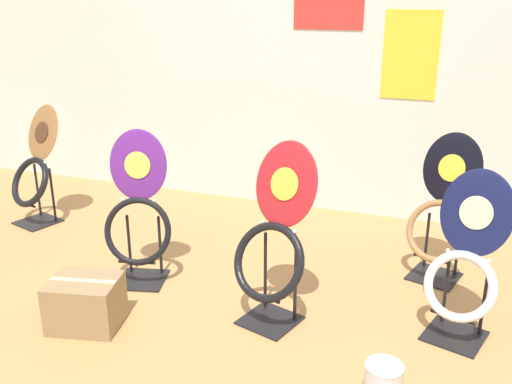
% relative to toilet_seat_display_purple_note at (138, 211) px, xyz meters
% --- Properties ---
extents(wall_back, '(8.00, 0.07, 2.60)m').
position_rel_toilet_seat_display_purple_note_xyz_m(wall_back, '(0.51, 1.59, 0.85)').
color(wall_back, silver).
rests_on(wall_back, ground_plane).
extents(toilet_seat_display_purple_note, '(0.44, 0.34, 0.93)m').
position_rel_toilet_seat_display_purple_note_xyz_m(toilet_seat_display_purple_note, '(0.00, 0.00, 0.00)').
color(toilet_seat_display_purple_note, black).
rests_on(toilet_seat_display_purple_note, ground_plane).
extents(toilet_seat_display_navy_moon, '(0.43, 0.40, 0.87)m').
position_rel_toilet_seat_display_purple_note_xyz_m(toilet_seat_display_navy_moon, '(1.83, 0.03, -0.05)').
color(toilet_seat_display_navy_moon, black).
rests_on(toilet_seat_display_navy_moon, ground_plane).
extents(toilet_seat_display_crimson_swirl, '(0.48, 0.45, 0.96)m').
position_rel_toilet_seat_display_purple_note_xyz_m(toilet_seat_display_crimson_swirl, '(0.90, -0.15, 0.02)').
color(toilet_seat_display_crimson_swirl, black).
rests_on(toilet_seat_display_crimson_swirl, ground_plane).
extents(toilet_seat_display_jazz_black, '(0.44, 0.40, 0.89)m').
position_rel_toilet_seat_display_purple_note_xyz_m(toilet_seat_display_jazz_black, '(1.69, 0.66, -0.05)').
color(toilet_seat_display_jazz_black, black).
rests_on(toilet_seat_display_jazz_black, ground_plane).
extents(toilet_seat_display_woodgrain, '(0.46, 0.45, 0.88)m').
position_rel_toilet_seat_display_purple_note_xyz_m(toilet_seat_display_woodgrain, '(-1.22, 0.55, -0.04)').
color(toilet_seat_display_woodgrain, black).
rests_on(toilet_seat_display_woodgrain, ground_plane).
extents(paint_can, '(0.17, 0.17, 0.17)m').
position_rel_toilet_seat_display_purple_note_xyz_m(paint_can, '(1.54, -0.60, -0.36)').
color(paint_can, silver).
rests_on(paint_can, ground_plane).
extents(storage_box, '(0.41, 0.35, 0.27)m').
position_rel_toilet_seat_display_purple_note_xyz_m(storage_box, '(-0.02, -0.55, -0.32)').
color(storage_box, '#93754C').
rests_on(storage_box, ground_plane).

